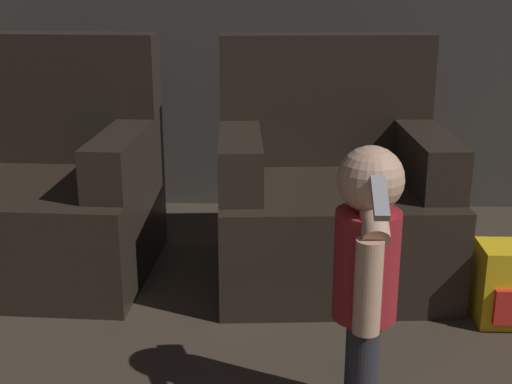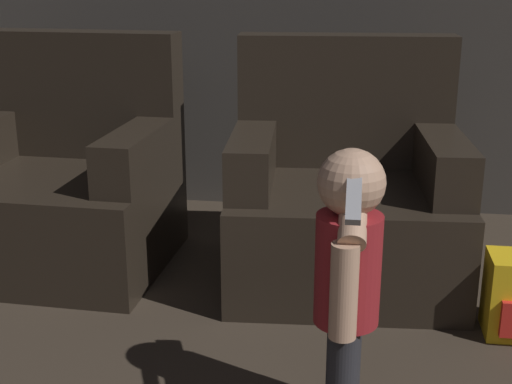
{
  "view_description": "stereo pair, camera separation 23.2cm",
  "coord_description": "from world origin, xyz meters",
  "px_view_note": "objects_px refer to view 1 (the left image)",
  "views": [
    {
      "loc": [
        -0.04,
        0.89,
        1.22
      ],
      "look_at": [
        -0.12,
        3.09,
        0.51
      ],
      "focal_mm": 50.0,
      "sensor_mm": 36.0,
      "label": 1
    },
    {
      "loc": [
        0.19,
        0.91,
        1.22
      ],
      "look_at": [
        -0.12,
        3.09,
        0.51
      ],
      "focal_mm": 50.0,
      "sensor_mm": 36.0,
      "label": 2
    }
  ],
  "objects_px": {
    "toy_backpack": "(511,285)",
    "armchair_right": "(330,197)",
    "person_toddler": "(367,266)",
    "armchair_left": "(42,193)"
  },
  "relations": [
    {
      "from": "person_toddler",
      "to": "toy_backpack",
      "type": "bearing_deg",
      "value": 138.92
    },
    {
      "from": "person_toddler",
      "to": "toy_backpack",
      "type": "height_order",
      "value": "person_toddler"
    },
    {
      "from": "armchair_left",
      "to": "toy_backpack",
      "type": "relative_size",
      "value": 3.31
    },
    {
      "from": "armchair_right",
      "to": "person_toddler",
      "type": "xyz_separation_m",
      "value": [
        0.03,
        -1.01,
        0.14
      ]
    },
    {
      "from": "armchair_left",
      "to": "armchair_right",
      "type": "distance_m",
      "value": 1.18
    },
    {
      "from": "armchair_left",
      "to": "toy_backpack",
      "type": "height_order",
      "value": "armchair_left"
    },
    {
      "from": "person_toddler",
      "to": "armchair_right",
      "type": "bearing_deg",
      "value": -174.7
    },
    {
      "from": "armchair_left",
      "to": "armchair_right",
      "type": "height_order",
      "value": "same"
    },
    {
      "from": "person_toddler",
      "to": "armchair_left",
      "type": "bearing_deg",
      "value": -126.23
    },
    {
      "from": "toy_backpack",
      "to": "armchair_right",
      "type": "bearing_deg",
      "value": 145.77
    }
  ]
}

